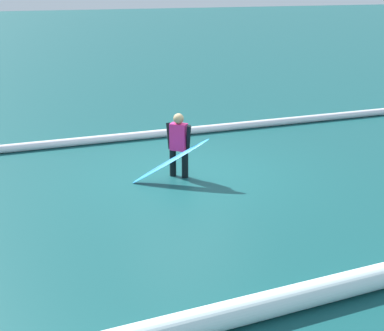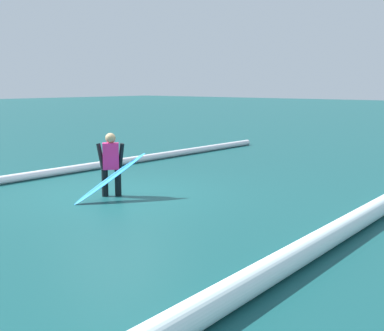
% 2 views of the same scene
% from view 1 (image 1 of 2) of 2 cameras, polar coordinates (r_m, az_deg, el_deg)
% --- Properties ---
extents(ground_plane, '(137.88, 137.88, 0.00)m').
position_cam_1_polar(ground_plane, '(11.72, -0.47, -0.85)').
color(ground_plane, '#12494B').
extents(surfer, '(0.41, 0.50, 1.37)m').
position_cam_1_polar(surfer, '(11.32, -1.40, 2.47)').
color(surfer, black).
rests_on(surfer, ground_plane).
extents(surfboard, '(1.59, 0.80, 0.98)m').
position_cam_1_polar(surfboard, '(11.02, -2.30, 0.45)').
color(surfboard, '#268CE5').
rests_on(surfboard, ground_plane).
extents(wave_crest_foreground, '(21.86, 0.35, 0.21)m').
position_cam_1_polar(wave_crest_foreground, '(14.05, -9.96, 2.68)').
color(wave_crest_foreground, white).
rests_on(wave_crest_foreground, ground_plane).
extents(wave_crest_midground, '(23.47, 1.49, 0.34)m').
position_cam_1_polar(wave_crest_midground, '(6.82, 5.32, -14.97)').
color(wave_crest_midground, white).
rests_on(wave_crest_midground, ground_plane).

